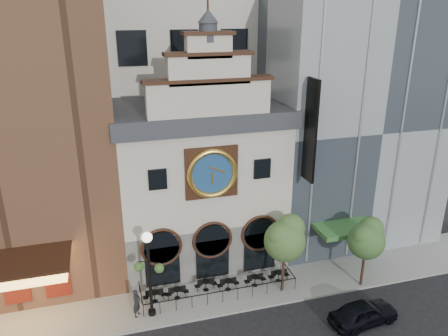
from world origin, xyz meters
TOP-DOWN VIEW (x-y plane):
  - ground at (0.00, 0.00)m, footprint 120.00×120.00m
  - sidewalk at (0.00, 2.50)m, footprint 44.00×5.00m
  - clock_building at (0.00, 7.82)m, footprint 12.60×8.78m
  - theater_building at (-13.00, 9.96)m, footprint 14.00×15.60m
  - retail_building at (12.99, 9.99)m, footprint 14.00×14.40m
  - cafe_railing at (0.00, 2.50)m, footprint 10.60×2.60m
  - bistro_0 at (-4.41, 2.54)m, footprint 1.58×0.68m
  - bistro_1 at (-2.88, 2.46)m, footprint 1.58×0.68m
  - bistro_2 at (-0.78, 2.82)m, footprint 1.58×0.68m
  - bistro_3 at (0.74, 2.44)m, footprint 1.58×0.68m
  - bistro_4 at (2.72, 2.38)m, footprint 1.58×0.68m
  - bistro_5 at (4.57, 2.43)m, footprint 1.58×0.68m
  - car_right at (8.05, -3.05)m, footprint 4.74×2.38m
  - pedestrian at (-5.68, 1.43)m, footprint 0.76×0.84m
  - lamppost at (-4.75, 1.28)m, footprint 1.81×1.14m
  - tree_left at (4.45, 1.43)m, footprint 2.93×2.82m
  - tree_right at (10.14, 0.43)m, footprint 2.67×2.57m

SIDE VIEW (x-z plane):
  - ground at x=0.00m, z-range 0.00..0.00m
  - sidewalk at x=0.00m, z-range 0.00..0.15m
  - cafe_railing at x=0.00m, z-range 0.15..1.05m
  - bistro_0 at x=-4.41m, z-range 0.16..1.06m
  - bistro_1 at x=-2.88m, z-range 0.16..1.06m
  - bistro_2 at x=-0.78m, z-range 0.16..1.06m
  - bistro_3 at x=0.74m, z-range 0.16..1.06m
  - bistro_4 at x=2.72m, z-range 0.16..1.06m
  - bistro_5 at x=4.57m, z-range 0.16..1.06m
  - car_right at x=8.05m, z-range 0.00..1.55m
  - pedestrian at x=-5.68m, z-range 0.15..2.08m
  - lamppost at x=-4.75m, z-range 0.86..6.86m
  - tree_right at x=10.14m, z-range 1.35..6.50m
  - tree_left at x=4.45m, z-range 1.47..7.11m
  - clock_building at x=0.00m, z-range -2.64..16.01m
  - retail_building at x=12.99m, z-range 0.14..20.14m
  - theater_building at x=-13.00m, z-range 0.10..25.10m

